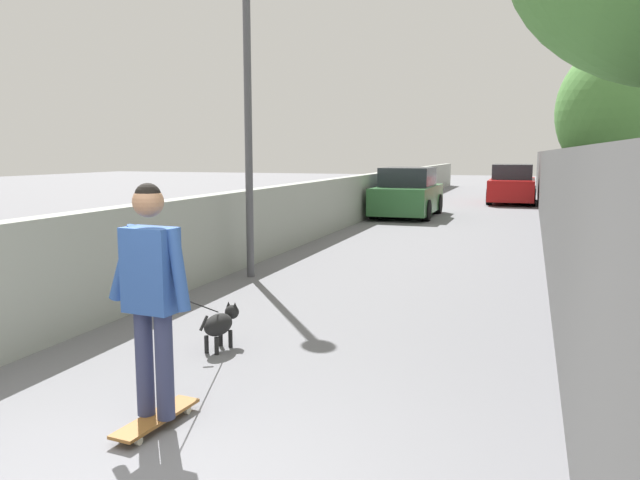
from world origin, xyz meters
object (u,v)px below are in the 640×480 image
object	(u,v)px
car_far	(512,185)
dog	(220,323)
skateboard	(157,418)
person_skateboarder	(151,283)
tree_right_mid	(598,136)
tree_right_near	(625,111)
lamp_post	(247,72)
car_near	(408,194)

from	to	relation	value
car_far	dog	bearing A→B (deg)	173.75
skateboard	person_skateboarder	size ratio (longest dim) A/B	0.48
skateboard	dog	size ratio (longest dim) A/B	0.39
tree_right_mid	person_skateboarder	size ratio (longest dim) A/B	1.99
tree_right_near	dog	distance (m)	11.51
tree_right_near	lamp_post	xyz separation A→B (m)	(-6.57, 6.18, 0.33)
tree_right_mid	person_skateboarder	xyz separation A→B (m)	(-17.87, 4.49, -1.43)
car_far	lamp_post	bearing A→B (deg)	168.16
skateboard	lamp_post	bearing A→B (deg)	18.04
lamp_post	tree_right_mid	bearing A→B (deg)	-26.32
skateboard	car_near	world-z (taller)	car_near
tree_right_mid	car_far	size ratio (longest dim) A/B	0.78
tree_right_near	car_near	xyz separation A→B (m)	(3.76, 5.58, -2.20)
dog	tree_right_mid	bearing A→B (deg)	-16.93
tree_right_near	tree_right_mid	bearing A→B (deg)	-0.33
car_near	person_skateboarder	bearing A→B (deg)	-175.88
tree_right_mid	car_near	bearing A→B (deg)	111.72
lamp_post	dog	world-z (taller)	lamp_post
skateboard	person_skateboarder	xyz separation A→B (m)	(-0.00, -0.00, 1.02)
person_skateboarder	car_far	world-z (taller)	person_skateboarder
tree_right_mid	dog	distance (m)	16.97
tree_right_mid	skateboard	distance (m)	18.58
car_near	tree_right_mid	bearing A→B (deg)	-68.28
lamp_post	car_near	xyz separation A→B (m)	(10.33, -0.60, -2.53)
tree_right_mid	person_skateboarder	bearing A→B (deg)	165.89
dog	car_near	bearing A→B (deg)	2.95
tree_right_near	person_skateboarder	size ratio (longest dim) A/B	2.66
tree_right_mid	lamp_post	distance (m)	14.04
lamp_post	car_far	bearing A→B (deg)	-11.84
tree_right_near	person_skateboarder	world-z (taller)	tree_right_near
dog	person_skateboarder	bearing A→B (deg)	-166.94
tree_right_mid	skateboard	bearing A→B (deg)	165.89
dog	car_near	distance (m)	13.88
tree_right_near	dog	xyz separation A→B (m)	(-10.10, 4.87, -2.64)
tree_right_near	dog	bearing A→B (deg)	154.26
tree_right_near	car_near	distance (m)	7.08
lamp_post	tree_right_near	bearing A→B (deg)	-43.26
car_near	car_far	world-z (taller)	same
tree_right_mid	car_far	xyz separation A→B (m)	(4.44, 2.65, -1.80)
lamp_post	person_skateboarder	size ratio (longest dim) A/B	2.82
skateboard	dog	world-z (taller)	dog
tree_right_mid	lamp_post	size ratio (longest dim) A/B	0.71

